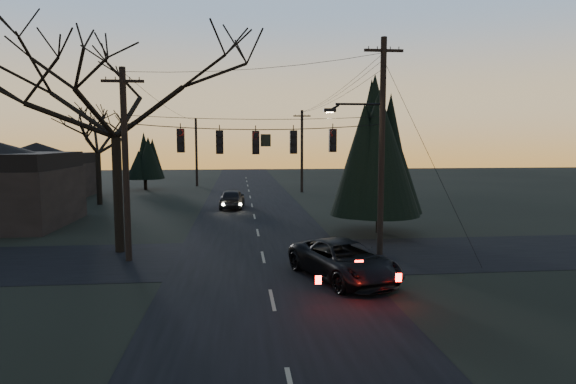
{
  "coord_description": "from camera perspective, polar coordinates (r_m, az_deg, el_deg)",
  "views": [
    {
      "loc": [
        -1.08,
        -11.66,
        5.33
      ],
      "look_at": [
        0.99,
        8.36,
        3.2
      ],
      "focal_mm": 30.0,
      "sensor_mm": 36.0,
      "label": 1
    }
  ],
  "objects": [
    {
      "name": "utility_pole_left",
      "position": [
        22.84,
        -18.33,
        -7.75
      ],
      "size": [
        1.8,
        0.3,
        8.5
      ],
      "primitive_type": null,
      "color": "black",
      "rests_on": "ground"
    },
    {
      "name": "utility_pole_far_r",
      "position": [
        50.38,
        1.64,
        -0.02
      ],
      "size": [
        1.8,
        0.3,
        8.5
      ],
      "primitive_type": null,
      "color": "black",
      "rests_on": "ground"
    },
    {
      "name": "bare_tree_dist",
      "position": [
        43.26,
        -21.71,
        6.53
      ],
      "size": [
        7.12,
        7.12,
        8.6
      ],
      "color": "black",
      "rests_on": "ground"
    },
    {
      "name": "utility_pole_far_l",
      "position": [
        58.12,
        -10.73,
        0.69
      ],
      "size": [
        0.3,
        0.3,
        8.0
      ],
      "primitive_type": null,
      "color": "black",
      "rests_on": "ground"
    },
    {
      "name": "house_left_far",
      "position": [
        51.35,
        -27.53,
        2.32
      ],
      "size": [
        9.0,
        7.0,
        5.2
      ],
      "color": "black",
      "rests_on": "ground"
    },
    {
      "name": "evergreen_dist",
      "position": [
        55.03,
        -16.63,
        3.86
      ],
      "size": [
        3.41,
        3.41,
        5.75
      ],
      "color": "black",
      "rests_on": "ground"
    },
    {
      "name": "cross_road",
      "position": [
        22.33,
        -2.98,
        -7.74
      ],
      "size": [
        60.0,
        7.0,
        0.02
      ],
      "primitive_type": "cube",
      "color": "black",
      "rests_on": "ground"
    },
    {
      "name": "sedan_oncoming_a",
      "position": [
        38.48,
        -6.64,
        -0.8
      ],
      "size": [
        2.15,
        4.61,
        1.52
      ],
      "primitive_type": "imported",
      "rotation": [
        0.0,
        0.0,
        3.06
      ],
      "color": "black",
      "rests_on": "ground"
    },
    {
      "name": "suv_near",
      "position": [
        18.81,
        6.61,
        -8.1
      ],
      "size": [
        4.15,
        5.86,
        1.49
      ],
      "primitive_type": "imported",
      "rotation": [
        0.0,
        0.0,
        0.35
      ],
      "color": "black",
      "rests_on": "ground"
    },
    {
      "name": "ground_plane",
      "position": [
        12.87,
        -0.57,
        -18.42
      ],
      "size": [
        160.0,
        160.0,
        0.0
      ],
      "primitive_type": "plane",
      "color": "black"
    },
    {
      "name": "utility_pole_right",
      "position": [
        23.26,
        10.8,
        -7.3
      ],
      "size": [
        5.0,
        0.3,
        10.0
      ],
      "primitive_type": null,
      "color": "black",
      "rests_on": "ground"
    },
    {
      "name": "bare_tree_left",
      "position": [
        24.31,
        -19.92,
        11.28
      ],
      "size": [
        9.16,
        9.16,
        11.01
      ],
      "color": "black",
      "rests_on": "ground"
    },
    {
      "name": "main_road",
      "position": [
        32.12,
        -3.89,
        -3.49
      ],
      "size": [
        8.0,
        120.0,
        0.02
      ],
      "primitive_type": "cube",
      "color": "black",
      "rests_on": "ground"
    },
    {
      "name": "evergreen_right",
      "position": [
        28.23,
        10.88,
        4.53
      ],
      "size": [
        4.83,
        4.83,
        8.07
      ],
      "color": "black",
      "rests_on": "ground"
    },
    {
      "name": "span_signal_assembly",
      "position": [
        21.68,
        -3.69,
        6.01
      ],
      "size": [
        11.5,
        0.44,
        1.5
      ],
      "color": "black",
      "rests_on": "ground"
    }
  ]
}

